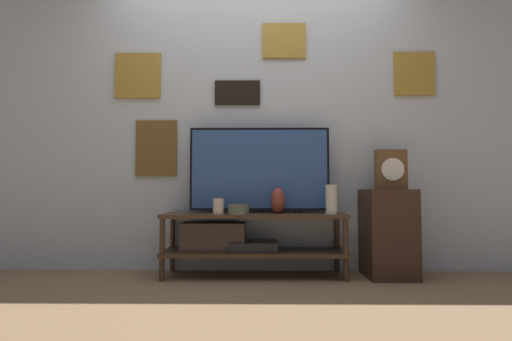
{
  "coord_description": "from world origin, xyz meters",
  "views": [
    {
      "loc": [
        0.05,
        -2.87,
        0.65
      ],
      "look_at": [
        0.01,
        0.24,
        0.82
      ],
      "focal_mm": 28.0,
      "sensor_mm": 36.0,
      "label": 1
    }
  ],
  "objects_px": {
    "television": "(259,169)",
    "vase_wide_bowl": "(238,209)",
    "candle_jar": "(218,206)",
    "vase_tall_ceramic": "(332,200)",
    "vase_urn_stoneware": "(278,201)",
    "mantel_clock": "(391,170)"
  },
  "relations": [
    {
      "from": "television",
      "to": "vase_wide_bowl",
      "type": "xyz_separation_m",
      "value": [
        -0.16,
        -0.22,
        -0.31
      ]
    },
    {
      "from": "vase_wide_bowl",
      "to": "candle_jar",
      "type": "bearing_deg",
      "value": 179.84
    },
    {
      "from": "vase_tall_ceramic",
      "to": "vase_urn_stoneware",
      "type": "bearing_deg",
      "value": 164.79
    },
    {
      "from": "vase_wide_bowl",
      "to": "candle_jar",
      "type": "xyz_separation_m",
      "value": [
        -0.15,
        0.0,
        0.02
      ]
    },
    {
      "from": "vase_urn_stoneware",
      "to": "television",
      "type": "bearing_deg",
      "value": 143.96
    },
    {
      "from": "candle_jar",
      "to": "vase_wide_bowl",
      "type": "bearing_deg",
      "value": -0.16
    },
    {
      "from": "vase_urn_stoneware",
      "to": "mantel_clock",
      "type": "bearing_deg",
      "value": 2.64
    },
    {
      "from": "vase_wide_bowl",
      "to": "mantel_clock",
      "type": "xyz_separation_m",
      "value": [
        1.19,
        0.16,
        0.3
      ]
    },
    {
      "from": "television",
      "to": "mantel_clock",
      "type": "relative_size",
      "value": 3.58
    },
    {
      "from": "television",
      "to": "vase_tall_ceramic",
      "type": "xyz_separation_m",
      "value": [
        0.54,
        -0.21,
        -0.24
      ]
    },
    {
      "from": "television",
      "to": "vase_urn_stoneware",
      "type": "distance_m",
      "value": 0.31
    },
    {
      "from": "vase_wide_bowl",
      "to": "candle_jar",
      "type": "height_order",
      "value": "candle_jar"
    },
    {
      "from": "vase_wide_bowl",
      "to": "mantel_clock",
      "type": "relative_size",
      "value": 0.51
    },
    {
      "from": "television",
      "to": "candle_jar",
      "type": "bearing_deg",
      "value": -144.28
    },
    {
      "from": "mantel_clock",
      "to": "television",
      "type": "bearing_deg",
      "value": 176.49
    },
    {
      "from": "vase_urn_stoneware",
      "to": "vase_wide_bowl",
      "type": "bearing_deg",
      "value": -158.78
    },
    {
      "from": "television",
      "to": "mantel_clock",
      "type": "distance_m",
      "value": 1.03
    },
    {
      "from": "vase_tall_ceramic",
      "to": "mantel_clock",
      "type": "height_order",
      "value": "mantel_clock"
    },
    {
      "from": "vase_tall_ceramic",
      "to": "vase_wide_bowl",
      "type": "distance_m",
      "value": 0.7
    },
    {
      "from": "vase_tall_ceramic",
      "to": "television",
      "type": "bearing_deg",
      "value": 158.55
    },
    {
      "from": "vase_urn_stoneware",
      "to": "vase_wide_bowl",
      "type": "distance_m",
      "value": 0.33
    },
    {
      "from": "television",
      "to": "vase_wide_bowl",
      "type": "bearing_deg",
      "value": -125.27
    }
  ]
}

